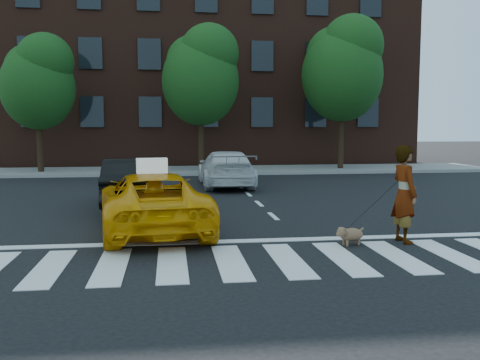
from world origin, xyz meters
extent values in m
plane|color=black|center=(0.00, 0.00, 0.00)|extent=(120.00, 120.00, 0.00)
cube|color=silver|center=(0.00, 0.00, 0.01)|extent=(13.00, 2.40, 0.01)
cube|color=silver|center=(0.00, 1.60, 0.01)|extent=(12.00, 0.30, 0.01)
cube|color=slate|center=(0.00, 17.50, 0.07)|extent=(30.00, 4.00, 0.15)
cube|color=#3F2016|center=(0.00, 25.00, 6.00)|extent=(26.00, 10.00, 12.00)
cylinder|color=black|center=(-7.00, 17.00, 1.62)|extent=(0.28, 0.28, 3.25)
ellipsoid|color=#0E3510|center=(-7.00, 17.00, 4.03)|extent=(3.38, 3.38, 3.89)
sphere|color=#0E3510|center=(-6.60, 16.80, 5.20)|extent=(2.60, 2.60, 2.60)
sphere|color=#0E3510|center=(-7.35, 17.25, 4.88)|extent=(2.34, 2.34, 2.34)
cylinder|color=black|center=(0.50, 17.00, 1.77)|extent=(0.28, 0.28, 3.55)
ellipsoid|color=#0E3510|center=(0.50, 17.00, 4.40)|extent=(3.69, 3.69, 4.25)
sphere|color=#0E3510|center=(0.90, 16.80, 5.68)|extent=(2.84, 2.84, 2.84)
sphere|color=#0E3510|center=(0.15, 17.25, 5.32)|extent=(2.56, 2.56, 2.56)
cylinder|color=black|center=(7.50, 17.00, 1.93)|extent=(0.28, 0.28, 3.85)
ellipsoid|color=#0E3510|center=(7.50, 17.00, 4.77)|extent=(4.00, 4.00, 4.60)
sphere|color=#0E3510|center=(7.90, 16.80, 6.16)|extent=(3.08, 3.08, 3.08)
sphere|color=#0E3510|center=(7.15, 17.25, 5.78)|extent=(2.77, 2.77, 2.77)
imported|color=orange|center=(-1.40, 2.89, 0.65)|extent=(2.73, 4.93, 1.31)
imported|color=black|center=(-2.10, 6.69, 0.69)|extent=(1.58, 4.25, 1.39)
imported|color=silver|center=(1.09, 11.11, 0.68)|extent=(1.93, 4.68, 1.35)
imported|color=#999999|center=(3.60, 1.10, 0.97)|extent=(0.52, 0.75, 1.95)
ellipsoid|color=#9C694F|center=(2.49, 1.00, 0.21)|extent=(0.52, 0.38, 0.26)
sphere|color=#9C694F|center=(2.27, 0.93, 0.27)|extent=(0.24, 0.24, 0.19)
sphere|color=#9C694F|center=(2.19, 0.91, 0.24)|extent=(0.11, 0.11, 0.09)
cylinder|color=#9C694F|center=(2.71, 1.07, 0.27)|extent=(0.14, 0.08, 0.11)
sphere|color=#9C694F|center=(2.25, 0.99, 0.33)|extent=(0.09, 0.09, 0.07)
sphere|color=#9C694F|center=(2.29, 0.87, 0.33)|extent=(0.09, 0.09, 0.07)
cylinder|color=#9C694F|center=(2.38, 0.90, 0.06)|extent=(0.06, 0.06, 0.13)
cylinder|color=#9C694F|center=(2.34, 1.01, 0.06)|extent=(0.06, 0.06, 0.13)
cylinder|color=#9C694F|center=(2.64, 0.99, 0.06)|extent=(0.06, 0.06, 0.13)
cylinder|color=#9C694F|center=(2.60, 1.10, 0.06)|extent=(0.06, 0.06, 0.13)
cube|color=white|center=(-1.40, 2.69, 1.47)|extent=(0.68, 0.36, 0.32)
camera|label=1|loc=(-1.02, -8.90, 2.36)|focal=40.00mm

